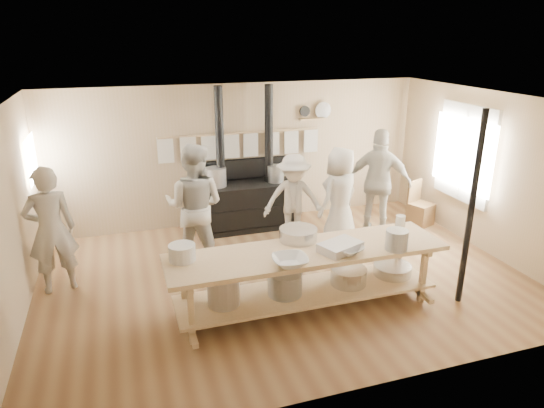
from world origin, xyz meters
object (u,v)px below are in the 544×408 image
object	(u,v)px
cook_left	(195,206)
roasting_pan	(340,247)
cook_right	(379,182)
cook_by_window	(293,200)
cook_far_left	(51,230)
stove	(246,200)
chair	(420,212)
prep_table	(306,273)
cook_center	(340,196)

from	to	relation	value
cook_left	roasting_pan	bearing A→B (deg)	155.34
cook_right	cook_by_window	world-z (taller)	cook_right
cook_far_left	stove	bearing A→B (deg)	-167.60
cook_by_window	chair	bearing A→B (deg)	15.44
roasting_pan	prep_table	bearing A→B (deg)	157.22
cook_center	roasting_pan	size ratio (longest dim) A/B	3.27
roasting_pan	cook_center	bearing A→B (deg)	64.69
prep_table	cook_by_window	bearing A→B (deg)	74.28
cook_left	cook_by_window	bearing A→B (deg)	-142.49
cook_left	cook_right	distance (m)	3.32
roasting_pan	chair	bearing A→B (deg)	39.44
cook_center	cook_right	bearing A→B (deg)	167.52
stove	cook_far_left	size ratio (longest dim) A/B	1.44
prep_table	cook_center	world-z (taller)	cook_center
cook_by_window	cook_left	bearing A→B (deg)	-155.01
cook_far_left	roasting_pan	xyz separation A→B (m)	(3.52, -1.71, 0.00)
prep_table	cook_center	size ratio (longest dim) A/B	2.14
prep_table	cook_far_left	bearing A→B (deg)	153.65
cook_left	cook_by_window	xyz separation A→B (m)	(1.72, 0.32, -0.18)
cook_by_window	chair	world-z (taller)	cook_by_window
prep_table	cook_right	world-z (taller)	cook_right
prep_table	cook_far_left	size ratio (longest dim) A/B	1.99
cook_right	cook_left	bearing A→B (deg)	38.69
prep_table	roasting_pan	distance (m)	0.57
cook_right	chair	world-z (taller)	cook_right
prep_table	cook_by_window	world-z (taller)	cook_by_window
cook_far_left	cook_center	bearing A→B (deg)	170.86
cook_center	cook_by_window	bearing A→B (deg)	-44.52
cook_center	cook_by_window	world-z (taller)	cook_center
stove	cook_right	distance (m)	2.43
prep_table	roasting_pan	bearing A→B (deg)	-22.78
cook_far_left	cook_by_window	world-z (taller)	cook_far_left
cook_left	cook_center	distance (m)	2.46
stove	cook_left	bearing A→B (deg)	-131.90
cook_left	roasting_pan	size ratio (longest dim) A/B	3.75
cook_right	roasting_pan	world-z (taller)	cook_right
stove	cook_center	xyz separation A→B (m)	(1.32, -1.19, 0.32)
stove	cook_center	distance (m)	1.81
cook_right	chair	bearing A→B (deg)	-140.75
cook_center	cook_right	distance (m)	0.88
cook_by_window	prep_table	bearing A→B (deg)	-91.29
cook_far_left	cook_right	bearing A→B (deg)	172.49
cook_left	cook_center	world-z (taller)	cook_left
cook_by_window	cook_center	bearing A→B (deg)	-4.20
cook_by_window	chair	size ratio (longest dim) A/B	1.87
prep_table	cook_center	xyz separation A→B (m)	(1.32, 1.82, 0.32)
cook_center	cook_by_window	size ratio (longest dim) A/B	1.08
stove	roasting_pan	world-z (taller)	stove
cook_left	chair	size ratio (longest dim) A/B	2.31
cook_right	cook_by_window	distance (m)	1.60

